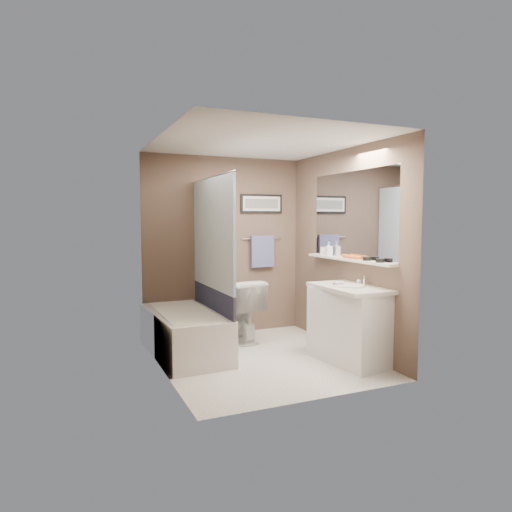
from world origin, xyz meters
name	(u,v)px	position (x,y,z in m)	size (l,w,h in m)	color
ground	(261,359)	(0.00, 0.00, 0.00)	(2.50, 2.50, 0.00)	silver
ceiling	(261,144)	(0.00, 0.00, 2.38)	(2.20, 2.50, 0.04)	silver
wall_back	(224,246)	(0.00, 1.23, 1.20)	(2.20, 0.04, 2.40)	brown
wall_front	(320,262)	(0.00, -1.23, 1.20)	(2.20, 0.04, 2.40)	brown
wall_left	(164,256)	(-1.08, 0.00, 1.20)	(0.04, 2.50, 2.40)	brown
wall_right	(344,250)	(1.08, 0.00, 1.20)	(0.04, 2.50, 2.40)	brown
tile_surround	(154,270)	(-1.09, 0.50, 1.00)	(0.02, 1.55, 2.00)	tan
curtain_rod	(212,177)	(-0.40, 0.50, 2.05)	(0.02, 0.02, 1.55)	silver
curtain_upper	(213,234)	(-0.40, 0.50, 1.40)	(0.03, 1.45, 1.28)	white
curtain_lower	(213,303)	(-0.40, 0.50, 0.58)	(0.03, 1.45, 0.36)	#282B4A
mirror	(352,215)	(1.09, -0.15, 1.62)	(0.02, 1.60, 1.00)	silver
shelf	(348,259)	(1.04, -0.15, 1.10)	(0.12, 1.60, 0.03)	silver
towel_bar	(262,238)	(0.55, 1.22, 1.30)	(0.02, 0.02, 0.60)	silver
towel	(262,251)	(0.55, 1.20, 1.12)	(0.34, 0.05, 0.44)	#7F84B9
art_frame	(261,204)	(0.55, 1.23, 1.78)	(0.62, 0.03, 0.26)	black
art_mat	(262,204)	(0.55, 1.22, 1.78)	(0.56, 0.00, 0.20)	white
art_image	(262,204)	(0.55, 1.22, 1.78)	(0.50, 0.00, 0.13)	#595959
door	(373,282)	(0.55, -1.24, 1.00)	(0.80, 0.02, 2.00)	silver
door_handle	(339,283)	(0.22, -1.19, 1.00)	(0.02, 0.02, 0.10)	silver
bathtub	(184,333)	(-0.75, 0.50, 0.25)	(0.70, 1.50, 0.50)	silver
tub_rim	(184,312)	(-0.75, 0.50, 0.50)	(0.56, 1.36, 0.02)	white
toilet	(238,310)	(0.04, 0.84, 0.40)	(0.45, 0.78, 0.80)	silver
vanity	(350,326)	(0.85, -0.48, 0.40)	(0.50, 0.90, 0.80)	silver
countertop	(350,288)	(0.84, -0.48, 0.82)	(0.54, 0.96, 0.04)	beige
sink_basin	(349,286)	(0.83, -0.48, 0.85)	(0.34, 0.34, 0.01)	silver
faucet_spout	(364,281)	(1.03, -0.48, 0.89)	(0.02, 0.02, 0.10)	white
faucet_knob	(359,281)	(1.03, -0.38, 0.87)	(0.05, 0.05, 0.05)	silver
candle_bowl_near	(380,261)	(1.04, -0.73, 1.14)	(0.09, 0.09, 0.04)	black
candle_bowl_far	(367,259)	(1.04, -0.51, 1.14)	(0.09, 0.09, 0.04)	black
hair_brush_front	(355,257)	(1.04, -0.29, 1.14)	(0.04, 0.04, 0.22)	#C2501B
hair_brush_back	(349,256)	(1.04, -0.17, 1.14)	(0.04, 0.04, 0.22)	#C44F1B
pink_comb	(337,256)	(1.04, 0.06, 1.12)	(0.03, 0.16, 0.01)	pink
glass_jar	(323,251)	(1.04, 0.38, 1.17)	(0.08, 0.08, 0.10)	silver
soap_bottle	(329,249)	(1.04, 0.26, 1.20)	(0.08, 0.08, 0.17)	#999999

